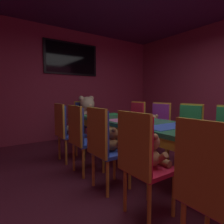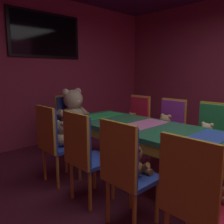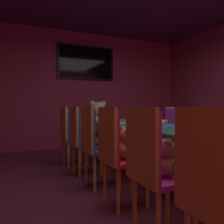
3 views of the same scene
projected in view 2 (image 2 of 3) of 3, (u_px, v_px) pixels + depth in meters
name	position (u px, v px, depth m)	size (l,w,h in m)	color
ground_plane	(201.00, 208.00, 2.36)	(7.90, 7.90, 0.00)	#591E33
wall_back	(45.00, 71.00, 4.40)	(5.20, 0.12, 2.80)	#99334C
banquet_table	(205.00, 147.00, 2.24)	(0.90, 3.78, 0.75)	#26724C
chair_left_2	(192.00, 193.00, 1.51)	(0.42, 0.41, 0.98)	red
teddy_left_2	(203.00, 185.00, 1.61)	(0.27, 0.35, 0.33)	#9E7247
chair_left_3	(124.00, 165.00, 1.95)	(0.42, 0.41, 0.98)	#2D47B2
teddy_left_3	(135.00, 162.00, 2.05)	(0.24, 0.31, 0.29)	brown
chair_left_4	(82.00, 149.00, 2.35)	(0.42, 0.41, 0.98)	#2D47B2
chair_left_5	(52.00, 137.00, 2.78)	(0.42, 0.41, 0.98)	#2D47B2
teddy_left_5	(63.00, 135.00, 2.88)	(0.27, 0.34, 0.32)	tan
chair_right_3	(211.00, 132.00, 3.02)	(0.42, 0.41, 0.98)	#268C4C
teddy_right_3	(206.00, 135.00, 2.93)	(0.24, 0.31, 0.29)	beige
chair_right_4	(170.00, 125.00, 3.43)	(0.42, 0.41, 0.98)	purple
teddy_right_4	(165.00, 127.00, 3.33)	(0.26, 0.34, 0.32)	tan
chair_right_5	(137.00, 119.00, 3.90)	(0.42, 0.41, 0.98)	red
teddy_right_5	(131.00, 121.00, 3.81)	(0.21, 0.27, 0.26)	olive
throne_chair	(69.00, 118.00, 3.99)	(0.41, 0.42, 0.98)	#2D47B2
king_teddy_bear	(74.00, 111.00, 3.85)	(0.69, 0.53, 0.65)	beige
wall_tv	(46.00, 35.00, 4.22)	(1.40, 0.06, 0.81)	black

